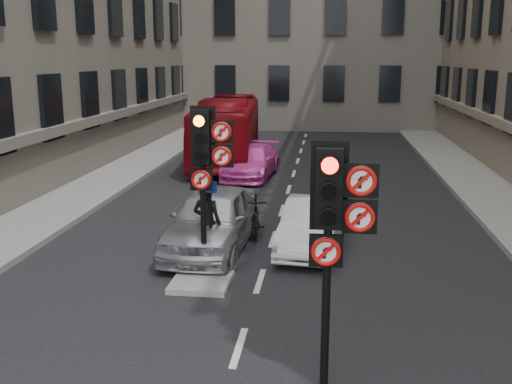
% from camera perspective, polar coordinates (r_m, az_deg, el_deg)
% --- Properties ---
extents(pavement_left, '(3.00, 50.00, 0.16)m').
position_cam_1_polar(pavement_left, '(21.28, -16.98, -0.22)').
color(pavement_left, gray).
rests_on(pavement_left, ground).
extents(centre_island, '(1.20, 2.00, 0.12)m').
position_cam_1_polar(centre_island, '(13.05, -4.92, -7.97)').
color(centre_island, gray).
rests_on(centre_island, ground).
extents(signal_near, '(0.91, 0.40, 3.58)m').
position_cam_1_polar(signal_near, '(8.20, 7.51, -2.16)').
color(signal_near, black).
rests_on(signal_near, ground).
extents(signal_far, '(0.91, 0.40, 3.58)m').
position_cam_1_polar(signal_far, '(12.34, -4.77, 3.54)').
color(signal_far, black).
rests_on(signal_far, centre_island).
extents(car_silver, '(2.07, 4.62, 1.54)m').
position_cam_1_polar(car_silver, '(14.73, -4.14, -2.61)').
color(car_silver, '#ACADB4').
rests_on(car_silver, ground).
extents(car_white, '(1.67, 3.84, 1.23)m').
position_cam_1_polar(car_white, '(14.84, 5.32, -3.14)').
color(car_white, white).
rests_on(car_white, ground).
extents(car_pink, '(2.14, 4.42, 1.24)m').
position_cam_1_polar(car_pink, '(23.55, -0.45, 2.91)').
color(car_pink, '#E041AD').
rests_on(car_pink, ground).
extents(bus_red, '(3.17, 10.33, 2.83)m').
position_cam_1_polar(bus_red, '(27.21, -2.74, 5.94)').
color(bus_red, maroon).
rests_on(bus_red, ground).
extents(motorcycle, '(0.73, 1.82, 1.06)m').
position_cam_1_polar(motorcycle, '(15.92, -0.02, -2.29)').
color(motorcycle, black).
rests_on(motorcycle, ground).
extents(motorcyclist, '(0.78, 0.60, 1.89)m').
position_cam_1_polar(motorcyclist, '(13.73, -4.67, -3.02)').
color(motorcyclist, black).
rests_on(motorcyclist, ground).
extents(info_sign, '(0.32, 0.13, 1.88)m').
position_cam_1_polar(info_sign, '(13.35, -4.35, -1.74)').
color(info_sign, black).
rests_on(info_sign, centre_island).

